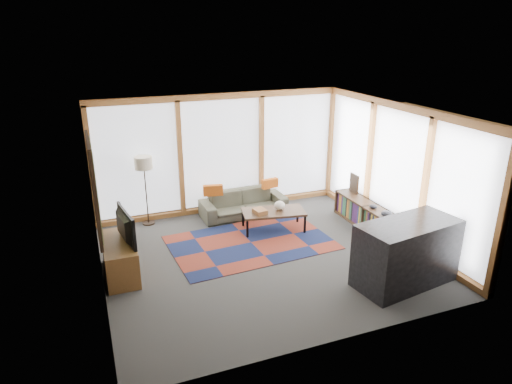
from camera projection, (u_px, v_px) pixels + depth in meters
name	position (u px, v px, depth m)	size (l,w,h in m)	color
ground	(264.00, 257.00, 8.19)	(5.50, 5.50, 0.00)	#333230
room_envelope	(278.00, 163.00, 8.32)	(5.52, 5.02, 2.62)	#43382F
rug	(251.00, 242.00, 8.71)	(2.99, 1.92, 0.01)	maroon
sofa	(243.00, 203.00, 9.91)	(1.85, 0.72, 0.54)	#404132
pillow_left	(213.00, 190.00, 9.57)	(0.41, 0.12, 0.23)	#B14F14
pillow_right	(270.00, 183.00, 10.02)	(0.37, 0.11, 0.21)	#B14F14
floor_lamp	(146.00, 191.00, 9.31)	(0.37, 0.37, 1.46)	#302319
coffee_table	(273.00, 220.00, 9.20)	(1.24, 0.62, 0.41)	#362116
book_stack	(260.00, 211.00, 8.99)	(0.22, 0.27, 0.09)	brown
vase	(280.00, 205.00, 9.15)	(0.22, 0.22, 0.19)	beige
bookshelf	(369.00, 217.00, 9.21)	(0.38, 2.08, 0.52)	#362116
bowl_a	(387.00, 214.00, 8.57)	(0.21, 0.21, 0.11)	black
bowl_b	(373.00, 206.00, 8.96)	(0.16, 0.16, 0.08)	black
shelf_picture	(354.00, 183.00, 9.77)	(0.04, 0.31, 0.40)	black
tv_console	(120.00, 258.00, 7.50)	(0.50, 1.20, 0.60)	brown
television	(121.00, 227.00, 7.30)	(0.93, 0.12, 0.54)	black
bar_counter	(406.00, 253.00, 7.20)	(1.65, 0.77, 1.05)	black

